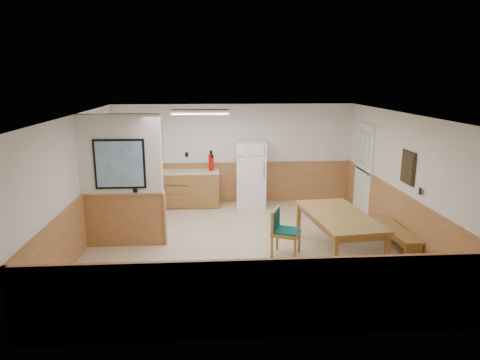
{
  "coord_description": "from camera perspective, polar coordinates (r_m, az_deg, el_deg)",
  "views": [
    {
      "loc": [
        -0.58,
        -7.65,
        3.13
      ],
      "look_at": [
        -0.03,
        0.4,
        1.2
      ],
      "focal_mm": 32.0,
      "sensor_mm": 36.0,
      "label": 1
    }
  ],
  "objects": [
    {
      "name": "fluorescent_fixture",
      "position": [
        8.98,
        -5.35,
        9.06
      ],
      "size": [
        1.2,
        0.3,
        0.09
      ],
      "color": "white",
      "rests_on": "ceiling"
    },
    {
      "name": "wall_painting",
      "position": [
        8.31,
        21.47,
        1.58
      ],
      "size": [
        0.04,
        0.5,
        0.6
      ],
      "color": "#2E2012",
      "rests_on": "right_wall"
    },
    {
      "name": "dining_bench",
      "position": [
        8.4,
        19.97,
        -6.76
      ],
      "size": [
        0.37,
        1.48,
        0.45
      ],
      "rotation": [
        0.0,
        0.0,
        0.04
      ],
      "color": "#AB7D3E",
      "rests_on": "ground"
    },
    {
      "name": "ceiling",
      "position": [
        7.7,
        0.46,
        8.78
      ],
      "size": [
        6.0,
        6.0,
        0.02
      ],
      "primitive_type": "cube",
      "color": "silver",
      "rests_on": "back_wall"
    },
    {
      "name": "kitchen_window",
      "position": [
        10.85,
        -11.94,
        4.82
      ],
      "size": [
        0.8,
        0.04,
        1.0
      ],
      "color": "white",
      "rests_on": "back_wall"
    },
    {
      "name": "right_wall",
      "position": [
        8.65,
        20.67,
        0.05
      ],
      "size": [
        0.02,
        6.0,
        2.5
      ],
      "primitive_type": "cube",
      "color": "white",
      "rests_on": "ground"
    },
    {
      "name": "partition_wall",
      "position": [
        8.24,
        -15.47,
        -0.33
      ],
      "size": [
        1.5,
        0.2,
        2.5
      ],
      "color": "white",
      "rests_on": "ground"
    },
    {
      "name": "wainscot_left",
      "position": [
        8.44,
        -20.29,
        -5.56
      ],
      "size": [
        0.04,
        6.0,
        1.0
      ],
      "primitive_type": "cube",
      "color": "#C27A4D",
      "rests_on": "ground"
    },
    {
      "name": "dining_table",
      "position": [
        7.89,
        13.03,
        -5.11
      ],
      "size": [
        1.22,
        2.1,
        0.75
      ],
      "rotation": [
        0.0,
        0.0,
        0.11
      ],
      "color": "#AB7D3E",
      "rests_on": "ground"
    },
    {
      "name": "wainscot_right",
      "position": [
        8.84,
        20.15,
        -4.68
      ],
      "size": [
        0.04,
        6.0,
        1.0
      ],
      "primitive_type": "cube",
      "color": "#C27A4D",
      "rests_on": "ground"
    },
    {
      "name": "ground",
      "position": [
        8.28,
        0.43,
        -8.72
      ],
      "size": [
        6.0,
        6.0,
        0.0
      ],
      "primitive_type": "plane",
      "color": "#CCAF92",
      "rests_on": "ground"
    },
    {
      "name": "soap_bottle",
      "position": [
        10.62,
        -12.74,
        1.66
      ],
      "size": [
        0.1,
        0.1,
        0.23
      ],
      "primitive_type": "cylinder",
      "rotation": [
        0.0,
        0.0,
        -0.4
      ],
      "color": "#198C28",
      "rests_on": "kitchen_counter"
    },
    {
      "name": "dining_chair",
      "position": [
        7.76,
        5.52,
        -6.45
      ],
      "size": [
        0.78,
        0.66,
        0.85
      ],
      "rotation": [
        0.0,
        0.0,
        -0.38
      ],
      "color": "#AB7D3E",
      "rests_on": "ground"
    },
    {
      "name": "fire_extinguisher",
      "position": [
        10.51,
        -3.86,
        2.43
      ],
      "size": [
        0.16,
        0.16,
        0.5
      ],
      "rotation": [
        0.0,
        0.0,
        -0.29
      ],
      "color": "#A81108",
      "rests_on": "kitchen_counter"
    },
    {
      "name": "wainscot_back",
      "position": [
        10.96,
        -0.74,
        -0.39
      ],
      "size": [
        6.0,
        0.04,
        1.0
      ],
      "primitive_type": "cube",
      "color": "#C27A4D",
      "rests_on": "ground"
    },
    {
      "name": "back_wall",
      "position": [
        10.83,
        -0.76,
        3.49
      ],
      "size": [
        6.0,
        0.02,
        2.5
      ],
      "primitive_type": "cube",
      "color": "white",
      "rests_on": "ground"
    },
    {
      "name": "kitchen_counter",
      "position": [
        10.69,
        -7.14,
        -1.08
      ],
      "size": [
        2.2,
        0.61,
        1.0
      ],
      "color": "olive",
      "rests_on": "ground"
    },
    {
      "name": "exterior_door",
      "position": [
        10.4,
        16.14,
        1.42
      ],
      "size": [
        0.07,
        1.02,
        2.15
      ],
      "color": "white",
      "rests_on": "ground"
    },
    {
      "name": "refrigerator",
      "position": [
        10.58,
        1.46,
        0.81
      ],
      "size": [
        0.74,
        0.73,
        1.62
      ],
      "rotation": [
        0.0,
        0.0,
        -0.04
      ],
      "color": "white",
      "rests_on": "ground"
    },
    {
      "name": "left_wall",
      "position": [
        8.24,
        -20.85,
        -0.61
      ],
      "size": [
        0.02,
        6.0,
        2.5
      ],
      "primitive_type": "cube",
      "color": "white",
      "rests_on": "ground"
    }
  ]
}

